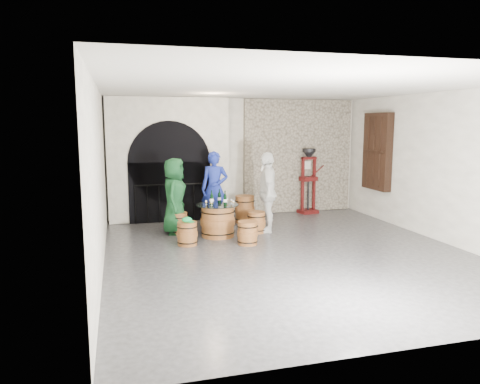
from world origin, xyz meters
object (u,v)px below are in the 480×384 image
object	(u,v)px
person_white	(267,192)
side_barrel	(245,209)
barrel_stool_near_right	(247,233)
wine_bottle_center	(225,199)
barrel_table	(218,221)
wine_bottle_right	(219,197)
barrel_stool_near_left	(187,234)
corking_press	(309,176)
barrel_stool_far	(215,217)
wine_bottle_left	(212,199)
barrel_stool_left	(178,223)
person_blue	(215,188)
barrel_stool_right	(256,222)
person_green	(175,196)

from	to	relation	value
person_white	side_barrel	world-z (taller)	person_white
barrel_stool_near_right	wine_bottle_center	bearing A→B (deg)	113.87
barrel_table	barrel_stool_near_right	bearing A→B (deg)	-61.59
wine_bottle_center	wine_bottle_right	world-z (taller)	same
barrel_stool_near_left	person_white	world-z (taller)	person_white
barrel_table	corking_press	size ratio (longest dim) A/B	0.52
barrel_stool_near_left	wine_bottle_right	world-z (taller)	wine_bottle_right
barrel_stool_far	corking_press	bearing A→B (deg)	19.39
barrel_stool_near_left	wine_bottle_left	world-z (taller)	wine_bottle_left
barrel_stool_near_right	person_white	distance (m)	1.43
barrel_table	barrel_stool_left	world-z (taller)	barrel_table
barrel_stool_near_left	corking_press	distance (m)	4.67
side_barrel	person_white	bearing A→B (deg)	-77.55
barrel_stool_far	wine_bottle_center	xyz separation A→B (m)	(-0.01, -1.08, 0.62)
barrel_stool_near_left	barrel_stool_far	bearing A→B (deg)	58.43
barrel_table	person_blue	world-z (taller)	person_blue
barrel_stool_far	person_blue	distance (m)	0.72
barrel_stool_near_left	corking_press	world-z (taller)	corking_press
barrel_stool_left	person_white	size ratio (longest dim) A/B	0.26
barrel_stool_right	person_blue	bearing A→B (deg)	125.79
barrel_table	wine_bottle_right	size ratio (longest dim) A/B	2.92
barrel_stool_far	person_green	world-z (taller)	person_green
barrel_table	person_green	size ratio (longest dim) A/B	0.54
person_green	side_barrel	size ratio (longest dim) A/B	2.51
person_green	wine_bottle_right	xyz separation A→B (m)	(0.98, -0.37, -0.01)
person_blue	wine_bottle_right	bearing A→B (deg)	-74.62
person_green	wine_bottle_left	xyz separation A→B (m)	(0.77, -0.52, -0.01)
barrel_stool_left	wine_bottle_left	distance (m)	1.04
barrel_stool_right	barrel_stool_near_left	size ratio (longest dim) A/B	1.00
barrel_stool_left	barrel_stool_near_right	bearing A→B (deg)	-46.22
wine_bottle_left	side_barrel	world-z (taller)	wine_bottle_left
barrel_stool_near_right	barrel_stool_near_left	distance (m)	1.27
wine_bottle_center	barrel_stool_near_right	bearing A→B (deg)	-66.13
barrel_stool_left	person_green	xyz separation A→B (m)	(-0.07, 0.04, 0.63)
side_barrel	barrel_table	bearing A→B (deg)	-128.39
wine_bottle_right	barrel_table	bearing A→B (deg)	-115.56
barrel_stool_near_right	wine_bottle_left	xyz separation A→B (m)	(-0.59, 0.86, 0.62)
barrel_stool_left	person_blue	bearing A→B (deg)	34.48
person_white	wine_bottle_left	size ratio (longest dim) A/B	5.77
wine_bottle_center	corking_press	xyz separation A→B (m)	(2.92, 2.10, 0.20)
barrel_stool_far	wine_bottle_right	size ratio (longest dim) A/B	1.52
barrel_table	wine_bottle_center	bearing A→B (deg)	-43.15
person_green	corking_press	xyz separation A→B (m)	(3.95, 1.44, 0.19)
side_barrel	person_green	bearing A→B (deg)	-159.49
person_white	barrel_stool_left	bearing A→B (deg)	-84.65
barrel_stool_near_right	person_green	bearing A→B (deg)	134.45
wine_bottle_left	wine_bottle_right	xyz separation A→B (m)	(0.21, 0.15, 0.00)
person_green	side_barrel	bearing A→B (deg)	-51.36
barrel_stool_near_right	barrel_stool_near_left	size ratio (longest dim) A/B	1.00
barrel_stool_far	barrel_stool_right	size ratio (longest dim) A/B	1.00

